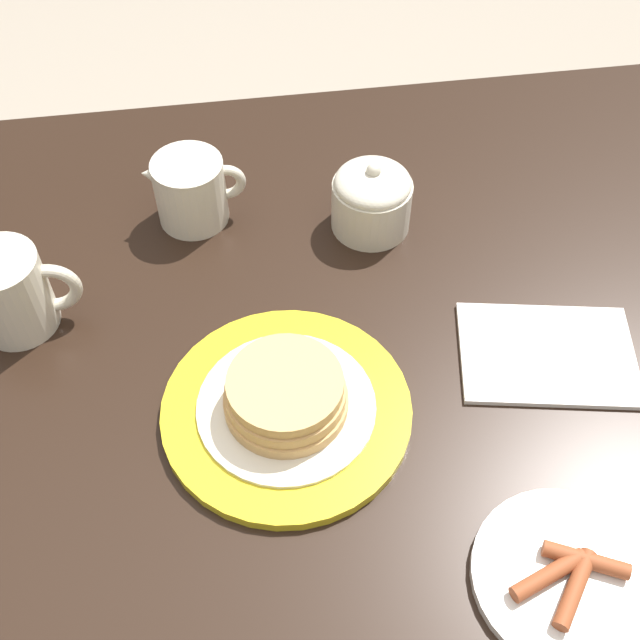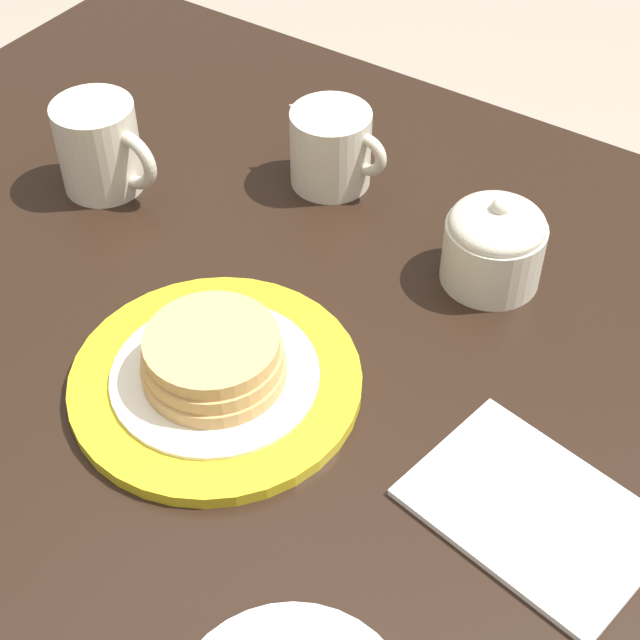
% 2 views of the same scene
% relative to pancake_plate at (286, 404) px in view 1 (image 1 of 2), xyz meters
% --- Properties ---
extents(dining_table, '(1.21, 1.05, 0.74)m').
position_rel_pancake_plate_xyz_m(dining_table, '(0.05, -0.02, -0.13)').
color(dining_table, black).
rests_on(dining_table, ground_plane).
extents(pancake_plate, '(0.24, 0.24, 0.06)m').
position_rel_pancake_plate_xyz_m(pancake_plate, '(0.00, 0.00, 0.00)').
color(pancake_plate, gold).
rests_on(pancake_plate, dining_table).
extents(side_plate_bacon, '(0.16, 0.16, 0.02)m').
position_rel_pancake_plate_xyz_m(side_plate_bacon, '(0.21, -0.19, -0.01)').
color(side_plate_bacon, silver).
rests_on(side_plate_bacon, dining_table).
extents(coffee_mug, '(0.11, 0.08, 0.09)m').
position_rel_pancake_plate_xyz_m(coffee_mug, '(-0.26, 0.15, 0.03)').
color(coffee_mug, beige).
rests_on(coffee_mug, dining_table).
extents(creamer_pitcher, '(0.12, 0.08, 0.09)m').
position_rel_pancake_plate_xyz_m(creamer_pitcher, '(-0.07, 0.28, 0.02)').
color(creamer_pitcher, beige).
rests_on(creamer_pitcher, dining_table).
extents(sugar_bowl, '(0.09, 0.09, 0.09)m').
position_rel_pancake_plate_xyz_m(sugar_bowl, '(0.13, 0.24, 0.02)').
color(sugar_bowl, beige).
rests_on(sugar_bowl, dining_table).
extents(napkin, '(0.20, 0.15, 0.01)m').
position_rel_pancake_plate_xyz_m(napkin, '(0.27, 0.03, -0.02)').
color(napkin, silver).
rests_on(napkin, dining_table).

